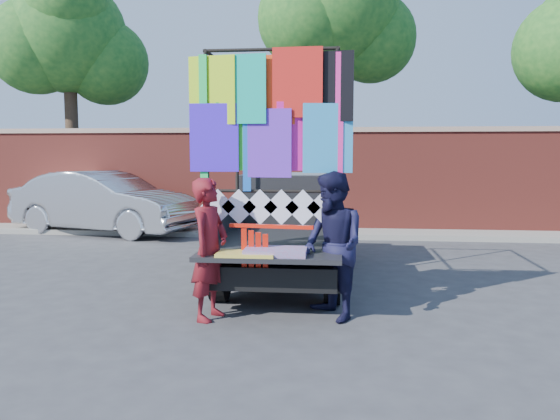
# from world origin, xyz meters

# --- Properties ---
(ground) EXTENTS (90.00, 90.00, 0.00)m
(ground) POSITION_xyz_m (0.00, 0.00, 0.00)
(ground) COLOR #38383A
(ground) RESTS_ON ground
(brick_wall) EXTENTS (30.00, 0.45, 2.61)m
(brick_wall) POSITION_xyz_m (0.00, 7.00, 1.33)
(brick_wall) COLOR maroon
(brick_wall) RESTS_ON ground
(curb) EXTENTS (30.00, 1.20, 0.12)m
(curb) POSITION_xyz_m (0.00, 6.30, 0.06)
(curb) COLOR gray
(curb) RESTS_ON ground
(tree_left) EXTENTS (4.20, 3.30, 7.05)m
(tree_left) POSITION_xyz_m (-6.48, 8.12, 5.12)
(tree_left) COLOR #38281C
(tree_left) RESTS_ON ground
(tree_mid) EXTENTS (4.20, 3.30, 7.73)m
(tree_mid) POSITION_xyz_m (1.02, 8.12, 5.70)
(tree_mid) COLOR #38281C
(tree_mid) RESTS_ON ground
(pickup_truck) EXTENTS (2.04, 5.12, 3.22)m
(pickup_truck) POSITION_xyz_m (0.23, 2.33, 0.82)
(pickup_truck) COLOR black
(pickup_truck) RESTS_ON ground
(sedan) EXTENTS (4.94, 2.83, 1.54)m
(sedan) POSITION_xyz_m (-4.69, 6.11, 0.77)
(sedan) COLOR #B4B6BB
(sedan) RESTS_ON ground
(woman) EXTENTS (0.55, 0.70, 1.69)m
(woman) POSITION_xyz_m (-0.47, -0.47, 0.85)
(woman) COLOR maroon
(woman) RESTS_ON ground
(man) EXTENTS (1.01, 1.08, 1.77)m
(man) POSITION_xyz_m (0.99, -0.32, 0.89)
(man) COLOR black
(man) RESTS_ON ground
(streamer_bundle) EXTENTS (1.02, 0.17, 0.70)m
(streamer_bundle) POSITION_xyz_m (0.15, -0.41, 0.91)
(streamer_bundle) COLOR red
(streamer_bundle) RESTS_ON ground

